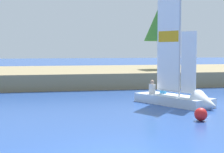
{
  "coord_description": "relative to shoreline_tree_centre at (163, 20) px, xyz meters",
  "views": [
    {
      "loc": [
        -2.42,
        -9.42,
        2.75
      ],
      "look_at": [
        2.38,
        11.74,
        1.2
      ],
      "focal_mm": 63.63,
      "sensor_mm": 36.0,
      "label": 1
    }
  ],
  "objects": [
    {
      "name": "shore_bank",
      "position": [
        -8.63,
        1.34,
        -4.5
      ],
      "size": [
        80.0,
        12.78,
        1.08
      ],
      "primitive_type": "cube",
      "color": "#897A56",
      "rests_on": "ground"
    },
    {
      "name": "shoreline_tree_centre",
      "position": [
        0.0,
        0.0,
        0.0
      ],
      "size": [
        2.97,
        2.97,
        5.68
      ],
      "color": "brown",
      "rests_on": "shore_bank"
    },
    {
      "name": "sailboat",
      "position": [
        -3.56,
        -12.89,
        -4.63
      ],
      "size": [
        3.19,
        4.79,
        5.84
      ],
      "rotation": [
        0.0,
        0.0,
        -1.14
      ],
      "color": "silver",
      "rests_on": "ground"
    },
    {
      "name": "channel_buoy",
      "position": [
        -4.47,
        -16.61,
        -4.79
      ],
      "size": [
        0.5,
        0.5,
        0.5
      ],
      "primitive_type": "sphere",
      "color": "red",
      "rests_on": "ground"
    }
  ]
}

